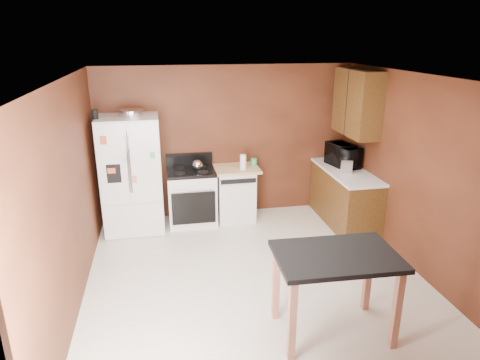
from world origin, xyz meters
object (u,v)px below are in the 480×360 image
object	(u,v)px
gas_range	(192,196)
toaster	(346,164)
paper_towel	(243,162)
green_canister	(254,162)
refrigerator	(132,175)
pen_cup	(95,114)
roasting_pan	(131,113)
island	(336,267)
dishwasher	(235,193)
kettle	(197,165)
microwave	(343,156)

from	to	relation	value
gas_range	toaster	bearing A→B (deg)	-11.84
paper_towel	green_canister	world-z (taller)	paper_towel
toaster	refrigerator	xyz separation A→B (m)	(-3.32, 0.44, -0.10)
pen_cup	refrigerator	xyz separation A→B (m)	(0.43, 0.12, -0.97)
roasting_pan	paper_towel	world-z (taller)	roasting_pan
island	green_canister	bearing A→B (deg)	92.30
pen_cup	dishwasher	xyz separation A→B (m)	(2.06, 0.20, -1.41)
roasting_pan	island	size ratio (longest dim) A/B	0.30
gas_range	green_canister	bearing A→B (deg)	5.78
green_canister	island	bearing A→B (deg)	-87.70
island	kettle	bearing A→B (deg)	109.67
refrigerator	island	size ratio (longest dim) A/B	1.46
kettle	green_canister	distance (m)	0.96
roasting_pan	gas_range	distance (m)	1.63
paper_towel	kettle	bearing A→B (deg)	176.36
kettle	island	world-z (taller)	kettle
pen_cup	kettle	distance (m)	1.70
roasting_pan	toaster	world-z (taller)	roasting_pan
dishwasher	pen_cup	bearing A→B (deg)	-174.44
paper_towel	microwave	world-z (taller)	microwave
pen_cup	toaster	size ratio (longest dim) A/B	0.47
pen_cup	toaster	distance (m)	3.86
pen_cup	paper_towel	world-z (taller)	pen_cup
kettle	pen_cup	bearing A→B (deg)	-174.35
pen_cup	kettle	xyz separation A→B (m)	(1.45, 0.14, -0.88)
island	toaster	bearing A→B (deg)	64.24
roasting_pan	microwave	bearing A→B (deg)	-3.89
pen_cup	toaster	bearing A→B (deg)	-5.00
roasting_pan	paper_towel	xyz separation A→B (m)	(1.69, -0.07, -0.84)
paper_towel	gas_range	size ratio (longest dim) A/B	0.22
kettle	green_canister	world-z (taller)	kettle
refrigerator	gas_range	distance (m)	1.01
kettle	green_canister	xyz separation A→B (m)	(0.95, 0.14, -0.04)
microwave	refrigerator	world-z (taller)	refrigerator
microwave	island	xyz separation A→B (m)	(-1.28, -2.81, -0.30)
island	dishwasher	bearing A→B (deg)	98.55
green_canister	gas_range	bearing A→B (deg)	-174.22
green_canister	toaster	size ratio (longest dim) A/B	0.40
pen_cup	green_canister	world-z (taller)	pen_cup
paper_towel	toaster	bearing A→B (deg)	-15.13
microwave	kettle	bearing A→B (deg)	72.17
refrigerator	toaster	bearing A→B (deg)	-7.62
dishwasher	island	xyz separation A→B (m)	(0.46, -3.07, 0.31)
refrigerator	green_canister	bearing A→B (deg)	4.87
toaster	microwave	world-z (taller)	microwave
toaster	dishwasher	world-z (taller)	toaster
gas_range	island	distance (m)	3.28
paper_towel	gas_range	xyz separation A→B (m)	(-0.83, 0.08, -0.55)
microwave	island	size ratio (longest dim) A/B	0.49
green_canister	microwave	xyz separation A→B (m)	(1.41, -0.34, 0.12)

